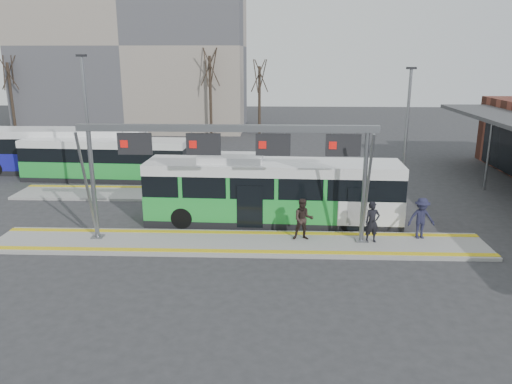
% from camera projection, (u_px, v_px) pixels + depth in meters
% --- Properties ---
extents(ground, '(120.00, 120.00, 0.00)m').
position_uv_depth(ground, '(239.00, 245.00, 22.37)').
color(ground, '#2D2D30').
rests_on(ground, ground).
extents(platform_main, '(22.00, 3.00, 0.15)m').
position_uv_depth(platform_main, '(239.00, 243.00, 22.35)').
color(platform_main, gray).
rests_on(platform_main, ground).
extents(platform_second, '(20.00, 3.00, 0.15)m').
position_uv_depth(platform_second, '(182.00, 194.00, 30.20)').
color(platform_second, gray).
rests_on(platform_second, ground).
extents(tactile_main, '(22.00, 2.65, 0.02)m').
position_uv_depth(tactile_main, '(239.00, 241.00, 22.33)').
color(tactile_main, yellow).
rests_on(tactile_main, platform_main).
extents(tactile_second, '(20.00, 0.35, 0.02)m').
position_uv_depth(tactile_second, '(186.00, 187.00, 31.28)').
color(tactile_second, yellow).
rests_on(tactile_second, platform_second).
extents(gantry, '(13.00, 1.68, 5.20)m').
position_uv_depth(gantry, '(230.00, 149.00, 21.47)').
color(gantry, slate).
rests_on(gantry, platform_main).
extents(apartment_block, '(24.50, 12.50, 18.40)m').
position_uv_depth(apartment_block, '(135.00, 44.00, 55.06)').
color(apartment_block, gray).
rests_on(apartment_block, ground).
extents(hero_bus, '(12.65, 3.10, 3.45)m').
position_uv_depth(hero_bus, '(272.00, 192.00, 24.92)').
color(hero_bus, black).
rests_on(hero_bus, ground).
extents(bg_bus_green, '(11.15, 2.86, 2.76)m').
position_uv_depth(bg_bus_green, '(106.00, 160.00, 33.48)').
color(bg_bus_green, black).
rests_on(bg_bus_green, ground).
extents(bg_bus_blue, '(12.08, 2.93, 3.14)m').
position_uv_depth(bg_bus_blue, '(61.00, 151.00, 35.55)').
color(bg_bus_blue, black).
rests_on(bg_bus_blue, ground).
extents(passenger_a, '(0.75, 0.57, 1.86)m').
position_uv_depth(passenger_a, '(372.00, 222.00, 22.06)').
color(passenger_a, black).
rests_on(passenger_a, platform_main).
extents(passenger_b, '(0.95, 0.76, 1.90)m').
position_uv_depth(passenger_b, '(303.00, 219.00, 22.35)').
color(passenger_b, '#2D211E').
rests_on(passenger_b, platform_main).
extents(passenger_c, '(1.29, 0.82, 1.90)m').
position_uv_depth(passenger_c, '(421.00, 218.00, 22.51)').
color(passenger_c, '#1E1F37').
rests_on(passenger_c, platform_main).
extents(tree_left, '(1.40, 1.40, 9.11)m').
position_uv_depth(tree_left, '(210.00, 68.00, 48.76)').
color(tree_left, '#382B21').
rests_on(tree_left, ground).
extents(tree_mid, '(1.40, 1.40, 7.96)m').
position_uv_depth(tree_mid, '(259.00, 76.00, 50.00)').
color(tree_mid, '#382B21').
rests_on(tree_mid, ground).
extents(tree_far, '(1.40, 1.40, 8.37)m').
position_uv_depth(tree_far, '(8.00, 73.00, 49.85)').
color(tree_far, '#382B21').
rests_on(tree_far, ground).
extents(lamp_west, '(0.50, 0.25, 8.23)m').
position_uv_depth(lamp_west, '(88.00, 130.00, 26.55)').
color(lamp_west, slate).
rests_on(lamp_west, ground).
extents(lamp_east, '(0.50, 0.25, 7.59)m').
position_uv_depth(lamp_east, '(406.00, 134.00, 27.16)').
color(lamp_east, slate).
rests_on(lamp_east, ground).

